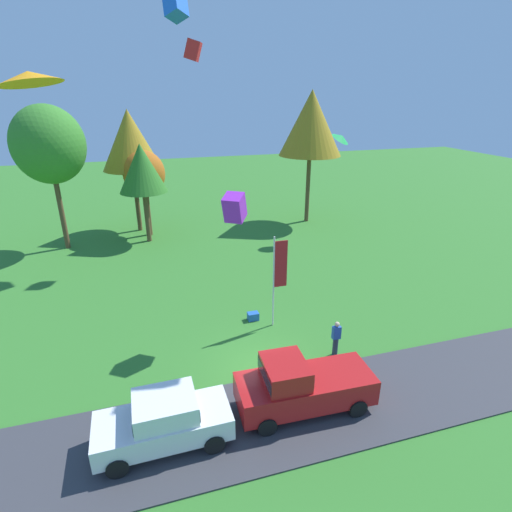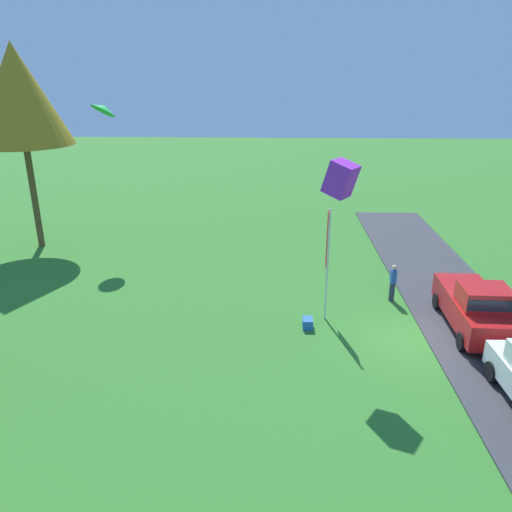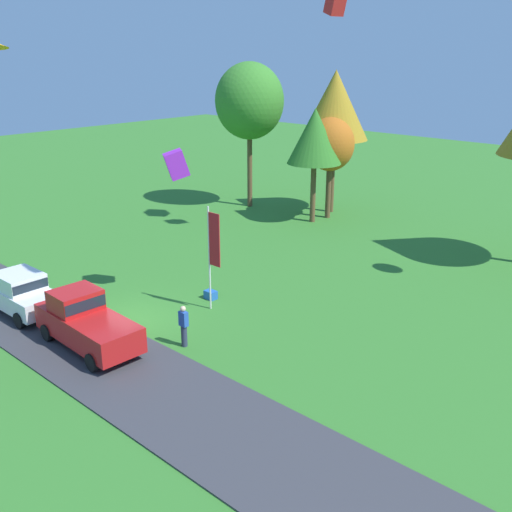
# 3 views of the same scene
# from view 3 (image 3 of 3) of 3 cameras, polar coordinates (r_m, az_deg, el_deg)

# --- Properties ---
(ground_plane) EXTENTS (120.00, 120.00, 0.00)m
(ground_plane) POSITION_cam_3_polar(r_m,az_deg,el_deg) (26.43, -11.72, -6.06)
(ground_plane) COLOR #337528
(pavement_strip) EXTENTS (36.00, 4.40, 0.06)m
(pavement_strip) POSITION_cam_3_polar(r_m,az_deg,el_deg) (25.11, -16.87, -7.85)
(pavement_strip) COLOR #38383D
(pavement_strip) RESTS_ON ground
(car_sedan_mid_row) EXTENTS (4.43, 2.00, 1.84)m
(car_sedan_mid_row) POSITION_cam_3_polar(r_m,az_deg,el_deg) (28.18, -21.59, -3.13)
(car_sedan_mid_row) COLOR white
(car_sedan_mid_row) RESTS_ON ground
(car_pickup_near_entrance) EXTENTS (5.06, 2.19, 2.14)m
(car_pickup_near_entrance) POSITION_cam_3_polar(r_m,az_deg,el_deg) (24.24, -15.94, -5.94)
(car_pickup_near_entrance) COLOR red
(car_pickup_near_entrance) RESTS_ON ground
(person_on_lawn) EXTENTS (0.36, 0.24, 1.71)m
(person_on_lawn) POSITION_cam_3_polar(r_m,az_deg,el_deg) (23.60, -6.90, -6.62)
(person_on_lawn) COLOR #2D334C
(person_on_lawn) RESTS_ON ground
(tree_right_of_center) EXTENTS (4.86, 4.86, 10.25)m
(tree_right_of_center) POSITION_cam_3_polar(r_m,az_deg,el_deg) (43.35, -0.62, 14.51)
(tree_right_of_center) COLOR brown
(tree_right_of_center) RESTS_ON ground
(tree_left_of_center) EXTENTS (4.62, 4.62, 9.76)m
(tree_left_of_center) POSITION_cam_3_polar(r_m,az_deg,el_deg) (42.10, 7.54, 14.03)
(tree_left_of_center) COLOR brown
(tree_left_of_center) RESTS_ON ground
(tree_lone_near) EXTENTS (3.56, 3.56, 7.51)m
(tree_lone_near) POSITION_cam_3_polar(r_m,az_deg,el_deg) (39.53, 5.62, 11.25)
(tree_lone_near) COLOR brown
(tree_lone_near) RESTS_ON ground
(tree_far_left) EXTENTS (3.23, 3.23, 6.81)m
(tree_far_left) POSITION_cam_3_polar(r_m,az_deg,el_deg) (40.76, 7.08, 10.46)
(tree_far_left) COLOR brown
(tree_far_left) RESTS_ON ground
(flag_banner) EXTENTS (0.71, 0.08, 4.75)m
(flag_banner) POSITION_cam_3_polar(r_m,az_deg,el_deg) (25.88, -4.15, 0.93)
(flag_banner) COLOR silver
(flag_banner) RESTS_ON ground
(cooler_box) EXTENTS (0.56, 0.40, 0.40)m
(cooler_box) POSITION_cam_3_polar(r_m,az_deg,el_deg) (28.08, -4.34, -3.70)
(cooler_box) COLOR blue
(cooler_box) RESTS_ON ground
(kite_box_trailing_tail) EXTENTS (1.29, 1.38, 1.33)m
(kite_box_trailing_tail) POSITION_cam_3_polar(r_m,az_deg,el_deg) (26.56, -7.60, 8.64)
(kite_box_trailing_tail) COLOR purple
(kite_box_high_right) EXTENTS (1.30, 1.11, 1.31)m
(kite_box_high_right) POSITION_cam_3_polar(r_m,az_deg,el_deg) (34.17, 7.57, 22.75)
(kite_box_high_right) COLOR red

